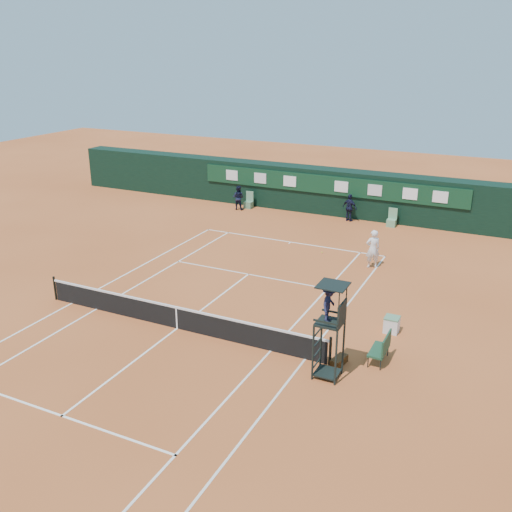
{
  "coord_description": "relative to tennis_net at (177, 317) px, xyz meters",
  "views": [
    {
      "loc": [
        11.71,
        -17.01,
        10.62
      ],
      "look_at": [
        0.61,
        6.0,
        1.2
      ],
      "focal_mm": 40.0,
      "sensor_mm": 36.0,
      "label": 1
    }
  ],
  "objects": [
    {
      "name": "ball_kid_right",
      "position": [
        1.77,
        17.43,
        0.38
      ],
      "size": [
        1.12,
        0.71,
        1.77
      ],
      "primitive_type": "imported",
      "rotation": [
        0.0,
        0.0,
        2.85
      ],
      "color": "black",
      "rests_on": "ground"
    },
    {
      "name": "player",
      "position": [
        5.24,
        10.01,
        0.49
      ],
      "size": [
        0.87,
        0.79,
        1.99
      ],
      "primitive_type": "imported",
      "rotation": [
        0.0,
        0.0,
        3.69
      ],
      "color": "white",
      "rests_on": "ground"
    },
    {
      "name": "umpire_chair",
      "position": [
        6.55,
        -0.74,
        1.95
      ],
      "size": [
        0.96,
        0.95,
        3.42
      ],
      "color": "black",
      "rests_on": "ground"
    },
    {
      "name": "linesman_chair_left",
      "position": [
        -5.5,
        17.48,
        -0.19
      ],
      "size": [
        0.55,
        0.5,
        1.15
      ],
      "color": "#55825E",
      "rests_on": "ground"
    },
    {
      "name": "tennis_net",
      "position": [
        0.0,
        0.0,
        0.0
      ],
      "size": [
        12.9,
        0.1,
        1.1
      ],
      "color": "black",
      "rests_on": "ground"
    },
    {
      "name": "tennis_bag",
      "position": [
        6.69,
        0.17,
        -0.37
      ],
      "size": [
        0.46,
        0.81,
        0.29
      ],
      "primitive_type": "cube",
      "rotation": [
        0.0,
        0.0,
        -0.18
      ],
      "color": "black",
      "rests_on": "ground"
    },
    {
      "name": "linesman_chair_right",
      "position": [
        4.5,
        17.48,
        -0.19
      ],
      "size": [
        0.55,
        0.5,
        1.15
      ],
      "color": "#62966A",
      "rests_on": "ground"
    },
    {
      "name": "back_wall",
      "position": [
        0.0,
        18.74,
        1.0
      ],
      "size": [
        40.0,
        1.65,
        3.0
      ],
      "color": "black",
      "rests_on": "ground"
    },
    {
      "name": "ball_kid_left",
      "position": [
        -5.97,
        16.81,
        0.33
      ],
      "size": [
        0.87,
        0.7,
        1.68
      ],
      "primitive_type": "imported",
      "rotation": [
        0.0,
        0.0,
        3.23
      ],
      "color": "black",
      "rests_on": "ground"
    },
    {
      "name": "tennis_ball",
      "position": [
        2.23,
        10.93,
        -0.47
      ],
      "size": [
        0.07,
        0.07,
        0.07
      ],
      "primitive_type": "sphere",
      "color": "gold",
      "rests_on": "ground"
    },
    {
      "name": "court_lines",
      "position": [
        0.0,
        0.0,
        -0.5
      ],
      "size": [
        11.05,
        23.85,
        0.01
      ],
      "color": "white",
      "rests_on": "ground"
    },
    {
      "name": "cooler",
      "position": [
        7.78,
        3.44,
        -0.18
      ],
      "size": [
        0.57,
        0.57,
        0.65
      ],
      "color": "white",
      "rests_on": "ground"
    },
    {
      "name": "player_bench",
      "position": [
        7.99,
        0.98,
        0.09
      ],
      "size": [
        0.56,
        1.2,
        1.1
      ],
      "color": "#1A422A",
      "rests_on": "ground"
    },
    {
      "name": "ground",
      "position": [
        0.0,
        0.0,
        -0.51
      ],
      "size": [
        90.0,
        90.0,
        0.0
      ],
      "primitive_type": "plane",
      "color": "#C7612F",
      "rests_on": "ground"
    }
  ]
}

